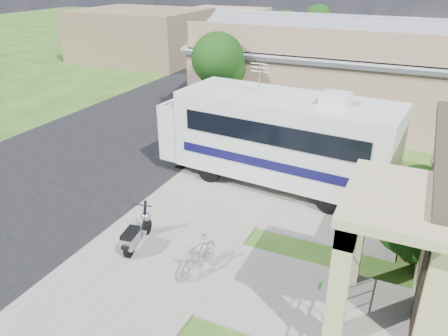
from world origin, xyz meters
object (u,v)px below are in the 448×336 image
at_px(motorhome, 277,136).
at_px(pickup_truck, 212,90).
at_px(bicycle, 198,257).
at_px(garden_hose, 326,290).
at_px(shrub, 416,214).
at_px(van, 246,66).
at_px(scooter, 136,234).

height_order(motorhome, pickup_truck, motorhome).
relative_size(bicycle, garden_hose, 3.97).
bearing_deg(pickup_truck, shrub, 125.56).
height_order(van, garden_hose, van).
xyz_separation_m(bicycle, garden_hose, (3.19, 0.54, -0.38)).
xyz_separation_m(bicycle, pickup_truck, (-6.46, 13.91, 0.31)).
distance_m(shrub, bicycle, 5.71).
xyz_separation_m(shrub, garden_hose, (-1.68, -2.27, -1.34)).
distance_m(shrub, garden_hose, 3.12).
height_order(shrub, garden_hose, shrub).
relative_size(motorhome, shrub, 3.05).
height_order(scooter, pickup_truck, pickup_truck).
relative_size(scooter, van, 0.28).
height_order(shrub, scooter, shrub).
bearing_deg(garden_hose, bicycle, -170.34).
xyz_separation_m(scooter, van, (-4.97, 20.37, 0.37)).
distance_m(scooter, pickup_truck, 14.44).
distance_m(bicycle, van, 21.71).
distance_m(shrub, scooter, 7.46).
relative_size(motorhome, van, 1.44).
relative_size(shrub, pickup_truck, 0.50).
bearing_deg(van, scooter, -84.52).
height_order(motorhome, bicycle, motorhome).
relative_size(van, garden_hose, 15.11).
relative_size(scooter, garden_hose, 4.21).
height_order(bicycle, garden_hose, bicycle).
xyz_separation_m(scooter, pickup_truck, (-4.43, 13.74, 0.29)).
relative_size(scooter, bicycle, 1.06).
distance_m(scooter, bicycle, 2.04).
xyz_separation_m(pickup_truck, garden_hose, (9.65, -13.37, -0.69)).
height_order(motorhome, van, motorhome).
height_order(pickup_truck, van, van).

